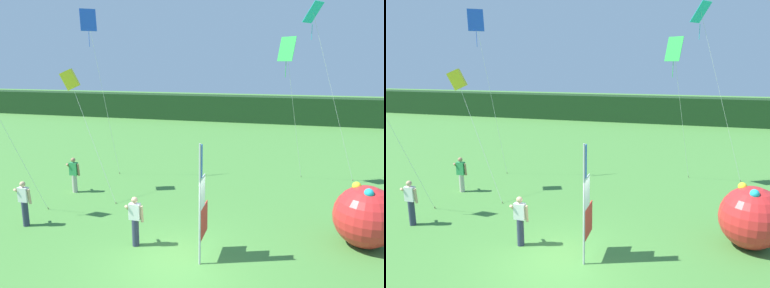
{
  "view_description": "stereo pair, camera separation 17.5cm",
  "coord_description": "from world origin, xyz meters",
  "views": [
    {
      "loc": [
        2.82,
        -9.34,
        5.76
      ],
      "look_at": [
        -0.65,
        3.95,
        2.71
      ],
      "focal_mm": 34.59,
      "sensor_mm": 36.0,
      "label": 1
    },
    {
      "loc": [
        2.99,
        -9.3,
        5.76
      ],
      "look_at": [
        -0.65,
        3.95,
        2.71
      ],
      "focal_mm": 34.59,
      "sensor_mm": 36.0,
      "label": 2
    }
  ],
  "objects": [
    {
      "name": "person_mid_field",
      "position": [
        -6.32,
        4.69,
        0.86
      ],
      "size": [
        0.55,
        0.48,
        1.61
      ],
      "color": "#B7B2A3",
      "rests_on": "ground"
    },
    {
      "name": "person_far_left",
      "position": [
        -6.07,
        1.11,
        0.89
      ],
      "size": [
        0.55,
        0.48,
        1.67
      ],
      "color": "#2D334C",
      "rests_on": "ground"
    },
    {
      "name": "inflatable_balloon",
      "position": [
        5.37,
        2.58,
        1.0
      ],
      "size": [
        1.99,
        1.99,
        2.05
      ],
      "color": "red",
      "rests_on": "ground"
    },
    {
      "name": "kite_green_diamond_1",
      "position": [
        2.65,
        8.14,
        6.12
      ],
      "size": [
        1.45,
        1.87,
        6.87
      ],
      "color": "brown",
      "rests_on": "ground"
    },
    {
      "name": "banner_flag",
      "position": [
        0.56,
        0.46,
        1.73
      ],
      "size": [
        0.06,
        1.03,
        3.6
      ],
      "color": "#B7B7BC",
      "rests_on": "ground"
    },
    {
      "name": "distant_treeline",
      "position": [
        0.0,
        27.24,
        1.25
      ],
      "size": [
        80.0,
        2.4,
        2.5
      ],
      "primitive_type": "cube",
      "color": "#193819",
      "rests_on": "ground"
    },
    {
      "name": "kite_yellow_box_5",
      "position": [
        -6.3,
        4.86,
        5.02
      ],
      "size": [
        2.88,
        1.42,
        5.49
      ],
      "color": "brown",
      "rests_on": "ground"
    },
    {
      "name": "ground_plane",
      "position": [
        0.0,
        0.0,
        0.0
      ],
      "size": [
        120.0,
        120.0,
        0.0
      ],
      "primitive_type": "plane",
      "color": "#478438"
    },
    {
      "name": "person_near_banner",
      "position": [
        -1.68,
        0.74,
        0.88
      ],
      "size": [
        0.55,
        0.48,
        1.65
      ],
      "color": "#2D334C",
      "rests_on": "ground"
    },
    {
      "name": "kite_cyan_diamond_0",
      "position": [
        3.8,
        9.65,
        7.73
      ],
      "size": [
        2.91,
        1.0,
        8.49
      ],
      "color": "brown",
      "rests_on": "ground"
    },
    {
      "name": "kite_blue_diamond_2",
      "position": [
        -6.36,
        6.87,
        7.36
      ],
      "size": [
        1.17,
        1.26,
        8.18
      ],
      "color": "brown",
      "rests_on": "ground"
    }
  ]
}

